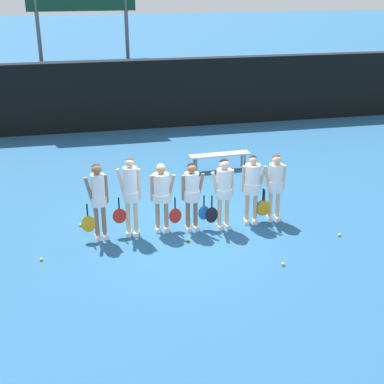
{
  "coord_description": "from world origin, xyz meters",
  "views": [
    {
      "loc": [
        -2.32,
        -10.76,
        5.44
      ],
      "look_at": [
        0.05,
        0.01,
        0.91
      ],
      "focal_mm": 50.0,
      "sensor_mm": 36.0,
      "label": 1
    }
  ],
  "objects_px": {
    "bench_courtside": "(220,156)",
    "player_5": "(252,184)",
    "player_4": "(224,187)",
    "tennis_ball_0": "(80,225)",
    "player_1": "(130,191)",
    "player_0": "(98,195)",
    "tennis_ball_2": "(340,235)",
    "player_6": "(275,182)",
    "tennis_ball_5": "(189,217)",
    "scoreboard": "(81,6)",
    "tennis_ball_4": "(283,264)",
    "player_2": "(162,192)",
    "tennis_ball_3": "(41,259)",
    "player_3": "(192,191)",
    "tennis_ball_1": "(188,240)"
  },
  "relations": [
    {
      "from": "bench_courtside",
      "to": "player_5",
      "type": "height_order",
      "value": "player_5"
    },
    {
      "from": "player_6",
      "to": "tennis_ball_2",
      "type": "xyz_separation_m",
      "value": [
        1.15,
        -1.15,
        -0.92
      ]
    },
    {
      "from": "player_3",
      "to": "tennis_ball_1",
      "type": "distance_m",
      "value": 1.09
    },
    {
      "from": "scoreboard",
      "to": "player_5",
      "type": "distance_m",
      "value": 10.9
    },
    {
      "from": "player_1",
      "to": "player_3",
      "type": "height_order",
      "value": "player_1"
    },
    {
      "from": "bench_courtside",
      "to": "tennis_ball_0",
      "type": "relative_size",
      "value": 28.12
    },
    {
      "from": "player_2",
      "to": "player_4",
      "type": "relative_size",
      "value": 0.96
    },
    {
      "from": "scoreboard",
      "to": "player_6",
      "type": "height_order",
      "value": "scoreboard"
    },
    {
      "from": "player_1",
      "to": "tennis_ball_0",
      "type": "bearing_deg",
      "value": 160.0
    },
    {
      "from": "tennis_ball_0",
      "to": "player_6",
      "type": "bearing_deg",
      "value": -7.78
    },
    {
      "from": "player_2",
      "to": "player_4",
      "type": "distance_m",
      "value": 1.38
    },
    {
      "from": "tennis_ball_3",
      "to": "tennis_ball_4",
      "type": "height_order",
      "value": "tennis_ball_4"
    },
    {
      "from": "player_2",
      "to": "tennis_ball_3",
      "type": "height_order",
      "value": "player_2"
    },
    {
      "from": "player_1",
      "to": "tennis_ball_0",
      "type": "relative_size",
      "value": 27.66
    },
    {
      "from": "tennis_ball_1",
      "to": "tennis_ball_2",
      "type": "bearing_deg",
      "value": -8.3
    },
    {
      "from": "player_4",
      "to": "tennis_ball_5",
      "type": "xyz_separation_m",
      "value": [
        -0.65,
        0.64,
        -0.96
      ]
    },
    {
      "from": "player_2",
      "to": "player_3",
      "type": "height_order",
      "value": "player_3"
    },
    {
      "from": "tennis_ball_2",
      "to": "tennis_ball_5",
      "type": "relative_size",
      "value": 1.04
    },
    {
      "from": "tennis_ball_1",
      "to": "tennis_ball_3",
      "type": "relative_size",
      "value": 1.03
    },
    {
      "from": "player_0",
      "to": "tennis_ball_1",
      "type": "bearing_deg",
      "value": -26.29
    },
    {
      "from": "player_1",
      "to": "player_4",
      "type": "distance_m",
      "value": 2.07
    },
    {
      "from": "player_1",
      "to": "tennis_ball_3",
      "type": "xyz_separation_m",
      "value": [
        -1.95,
        -0.78,
        -1.03
      ]
    },
    {
      "from": "player_4",
      "to": "tennis_ball_0",
      "type": "relative_size",
      "value": 25.53
    },
    {
      "from": "tennis_ball_2",
      "to": "tennis_ball_3",
      "type": "distance_m",
      "value": 6.46
    },
    {
      "from": "player_3",
      "to": "tennis_ball_2",
      "type": "xyz_separation_m",
      "value": [
        3.14,
        -1.06,
        -0.91
      ]
    },
    {
      "from": "player_0",
      "to": "tennis_ball_0",
      "type": "distance_m",
      "value": 1.3
    },
    {
      "from": "player_5",
      "to": "player_6",
      "type": "xyz_separation_m",
      "value": [
        0.56,
        0.03,
        -0.01
      ]
    },
    {
      "from": "player_0",
      "to": "tennis_ball_2",
      "type": "distance_m",
      "value": 5.4
    },
    {
      "from": "tennis_ball_1",
      "to": "player_4",
      "type": "bearing_deg",
      "value": 28.61
    },
    {
      "from": "player_2",
      "to": "tennis_ball_3",
      "type": "relative_size",
      "value": 23.92
    },
    {
      "from": "player_1",
      "to": "player_6",
      "type": "xyz_separation_m",
      "value": [
        3.36,
        0.08,
        -0.11
      ]
    },
    {
      "from": "player_3",
      "to": "tennis_ball_3",
      "type": "height_order",
      "value": "player_3"
    },
    {
      "from": "player_1",
      "to": "tennis_ball_5",
      "type": "relative_size",
      "value": 26.39
    },
    {
      "from": "bench_courtside",
      "to": "tennis_ball_0",
      "type": "height_order",
      "value": "bench_courtside"
    },
    {
      "from": "tennis_ball_1",
      "to": "tennis_ball_2",
      "type": "distance_m",
      "value": 3.38
    },
    {
      "from": "player_1",
      "to": "tennis_ball_3",
      "type": "height_order",
      "value": "player_1"
    },
    {
      "from": "scoreboard",
      "to": "tennis_ball_5",
      "type": "distance_m",
      "value": 10.45
    },
    {
      "from": "player_0",
      "to": "tennis_ball_5",
      "type": "bearing_deg",
      "value": 5.7
    },
    {
      "from": "tennis_ball_0",
      "to": "player_4",
      "type": "bearing_deg",
      "value": -13.68
    },
    {
      "from": "bench_courtside",
      "to": "player_1",
      "type": "xyz_separation_m",
      "value": [
        -3.03,
        -3.75,
        0.65
      ]
    },
    {
      "from": "bench_courtside",
      "to": "player_6",
      "type": "height_order",
      "value": "player_6"
    },
    {
      "from": "player_6",
      "to": "tennis_ball_2",
      "type": "distance_m",
      "value": 1.87
    },
    {
      "from": "tennis_ball_2",
      "to": "player_0",
      "type": "bearing_deg",
      "value": 168.57
    },
    {
      "from": "player_4",
      "to": "tennis_ball_4",
      "type": "xyz_separation_m",
      "value": [
        0.72,
        -1.93,
        -0.96
      ]
    },
    {
      "from": "player_2",
      "to": "tennis_ball_1",
      "type": "xyz_separation_m",
      "value": [
        0.46,
        -0.66,
        -0.91
      ]
    },
    {
      "from": "scoreboard",
      "to": "tennis_ball_4",
      "type": "height_order",
      "value": "scoreboard"
    },
    {
      "from": "player_4",
      "to": "tennis_ball_4",
      "type": "bearing_deg",
      "value": -74.89
    },
    {
      "from": "bench_courtside",
      "to": "player_1",
      "type": "height_order",
      "value": "player_1"
    },
    {
      "from": "player_5",
      "to": "tennis_ball_2",
      "type": "distance_m",
      "value": 2.25
    },
    {
      "from": "tennis_ball_5",
      "to": "player_5",
      "type": "bearing_deg",
      "value": -19.94
    }
  ]
}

